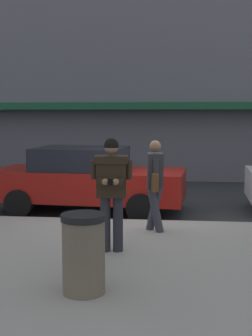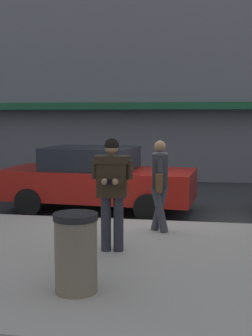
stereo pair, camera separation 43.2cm
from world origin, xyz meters
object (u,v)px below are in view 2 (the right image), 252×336
object	(u,v)px
parked_sedan_mid	(97,179)
man_texting_on_phone	(112,182)
trash_bin	(76,252)
pedestrian_with_bag	(160,180)

from	to	relation	value
parked_sedan_mid	man_texting_on_phone	world-z (taller)	man_texting_on_phone
man_texting_on_phone	trash_bin	size ratio (longest dim) A/B	1.84
man_texting_on_phone	pedestrian_with_bag	bearing A→B (deg)	65.94
pedestrian_with_bag	parked_sedan_mid	bearing A→B (deg)	127.72
parked_sedan_mid	pedestrian_with_bag	size ratio (longest dim) A/B	2.72
parked_sedan_mid	man_texting_on_phone	bearing A→B (deg)	-73.05
man_texting_on_phone	trash_bin	distance (m)	1.87
man_texting_on_phone	pedestrian_with_bag	world-z (taller)	man_texting_on_phone
trash_bin	parked_sedan_mid	bearing A→B (deg)	100.58
man_texting_on_phone	pedestrian_with_bag	size ratio (longest dim) A/B	1.06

